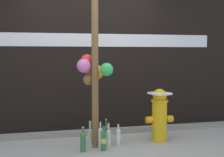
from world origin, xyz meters
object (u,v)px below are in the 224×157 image
object	(u,v)px
bottle_4	(108,137)
bottle_5	(118,137)
fire_hydrant	(159,114)
bottle_1	(100,138)
bottle_6	(90,135)
bottle_2	(104,140)
bottle_3	(83,141)
bottle_0	(106,134)
memorial_post	(93,54)

from	to	relation	value
bottle_4	bottle_5	bearing A→B (deg)	14.48
fire_hydrant	bottle_1	distance (m)	1.05
bottle_5	bottle_6	distance (m)	0.44
bottle_2	bottle_6	bearing A→B (deg)	109.14
bottle_3	bottle_4	world-z (taller)	bottle_4
bottle_0	fire_hydrant	bearing A→B (deg)	-2.99
fire_hydrant	memorial_post	bearing A→B (deg)	-178.08
bottle_2	bottle_6	xyz separation A→B (m)	(-0.13, 0.38, -0.02)
bottle_4	bottle_5	distance (m)	0.17
fire_hydrant	bottle_2	size ratio (longest dim) A/B	2.26
bottle_6	bottle_3	bearing A→B (deg)	-114.25
bottle_1	bottle_4	world-z (taller)	bottle_1
memorial_post	fire_hydrant	distance (m)	1.42
bottle_3	bottle_6	world-z (taller)	same
bottle_0	bottle_4	size ratio (longest dim) A/B	1.04
bottle_0	bottle_1	world-z (taller)	bottle_1
bottle_6	bottle_2	bearing A→B (deg)	-70.86
fire_hydrant	bottle_1	bearing A→B (deg)	-169.42
bottle_1	bottle_2	distance (m)	0.10
bottle_1	bottle_6	xyz separation A→B (m)	(-0.10, 0.29, -0.03)
bottle_3	bottle_4	distance (m)	0.43
memorial_post	bottle_3	distance (m)	1.27
bottle_3	bottle_2	bearing A→B (deg)	-4.46
bottle_4	bottle_6	distance (m)	0.32
memorial_post	bottle_3	world-z (taller)	memorial_post
fire_hydrant	bottle_3	distance (m)	1.32
bottle_4	bottle_1	bearing A→B (deg)	-152.71
bottle_3	bottle_6	xyz separation A→B (m)	(0.16, 0.36, -0.01)
bottle_1	bottle_2	size ratio (longest dim) A/B	1.12
bottle_0	bottle_2	xyz separation A→B (m)	(-0.11, -0.33, -0.00)
bottle_4	bottle_5	xyz separation A→B (m)	(0.16, 0.04, -0.02)
bottle_1	fire_hydrant	bearing A→B (deg)	10.58
bottle_3	bottle_5	bearing A→B (deg)	18.15
fire_hydrant	bottle_2	distance (m)	1.04
bottle_1	bottle_5	xyz separation A→B (m)	(0.30, 0.11, -0.04)
bottle_2	bottle_4	world-z (taller)	bottle_4
fire_hydrant	bottle_6	bearing A→B (deg)	174.77
bottle_6	bottle_5	bearing A→B (deg)	-23.26
bottle_2	bottle_3	size ratio (longest dim) A/B	1.04
bottle_4	bottle_6	size ratio (longest dim) A/B	1.05
bottle_5	bottle_1	bearing A→B (deg)	-159.37
bottle_0	memorial_post	bearing A→B (deg)	-158.87
bottle_2	bottle_4	size ratio (longest dim) A/B	0.99
bottle_6	bottle_4	bearing A→B (deg)	-41.76
bottle_1	bottle_6	bearing A→B (deg)	109.91
fire_hydrant	bottle_4	xyz separation A→B (m)	(-0.86, -0.11, -0.29)
bottle_6	memorial_post	bearing A→B (deg)	-76.08
bottle_2	bottle_5	distance (m)	0.34
bottle_0	bottle_6	size ratio (longest dim) A/B	1.09
bottle_1	bottle_6	world-z (taller)	bottle_1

